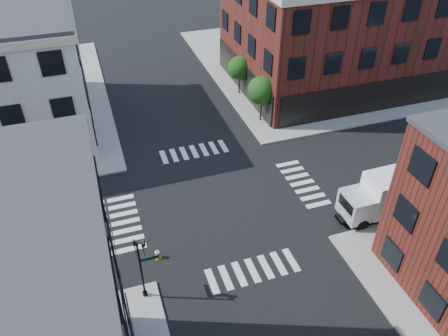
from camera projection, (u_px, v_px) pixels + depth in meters
ground at (219, 201)px, 32.97m from camera, size 120.00×120.00×0.00m
sidewalk_ne at (327, 60)px, 54.21m from camera, size 30.00×30.00×0.15m
building_ne at (354, 26)px, 46.74m from camera, size 25.00×16.00×12.00m
tree_near at (263, 92)px, 40.57m from camera, size 2.69×2.69×4.49m
tree_far at (240, 69)px, 45.30m from camera, size 2.43×2.43×4.07m
signal_pole at (141, 263)px, 24.48m from camera, size 1.29×1.24×4.60m
box_truck at (392, 193)px, 31.02m from camera, size 7.54×2.42×3.39m
traffic_cone at (157, 254)px, 28.29m from camera, size 0.55×0.55×0.78m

